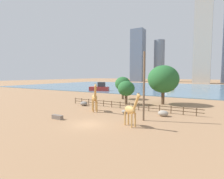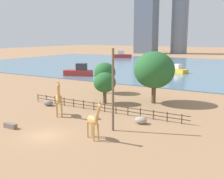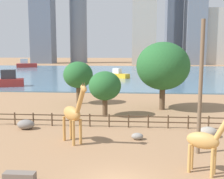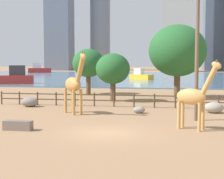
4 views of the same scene
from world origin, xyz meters
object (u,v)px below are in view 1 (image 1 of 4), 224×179
boulder_near_fence (124,112)px  tree_center_broad (123,84)px  tree_left_large (163,79)px  tree_right_tall (126,89)px  boulder_by_pole (163,113)px  boulder_small (84,104)px  boat_ferry (100,88)px  boat_tug (124,81)px  giraffe_tall (95,98)px  giraffe_companion (131,110)px  utility_pole (144,87)px  boat_sailboat (167,87)px  feeding_trough (57,117)px

boulder_near_fence → tree_center_broad: (-8.19, 15.69, 3.79)m
tree_left_large → tree_right_tall: tree_left_large is taller
boulder_by_pole → boulder_small: 16.84m
boat_ferry → boat_tug: (-21.08, 65.02, 0.13)m
giraffe_tall → boulder_by_pole: size_ratio=3.24×
giraffe_tall → giraffe_companion: 10.53m
boulder_near_fence → tree_center_broad: bearing=117.6°
boulder_near_fence → boat_tug: (-47.72, 96.87, 1.22)m
giraffe_companion → utility_pole: (0.39, 3.51, 2.73)m
giraffe_companion → boat_tug: (-51.73, 103.25, -0.60)m
tree_left_large → boulder_near_fence: bearing=-104.5°
boulder_small → utility_pole: bearing=-19.2°
tree_center_broad → boat_sailboat: bearing=84.3°
feeding_trough → tree_left_large: (10.03, 20.96, 5.24)m
boulder_small → feeding_trough: size_ratio=0.92×
boat_tug → utility_pole: bearing=-84.9°
giraffe_tall → boulder_near_fence: 5.77m
giraffe_companion → boulder_near_fence: size_ratio=4.44×
boulder_by_pole → tree_right_tall: bearing=144.2°
giraffe_tall → boat_sailboat: size_ratio=0.87×
giraffe_tall → boat_tug: size_ratio=0.56×
tree_right_tall → boulder_small: bearing=-140.1°
giraffe_tall → giraffe_companion: size_ratio=1.16×
boulder_near_fence → tree_right_tall: bearing=113.7°
feeding_trough → boat_ferry: (-19.86, 40.24, 1.06)m
tree_left_large → boat_ferry: (-29.89, 19.28, -4.18)m
giraffe_tall → boat_ferry: bearing=171.4°
giraffe_tall → boulder_small: 6.85m
utility_pole → boulder_by_pole: size_ratio=6.10×
tree_right_tall → boat_sailboat: bearing=91.2°
boulder_near_fence → feeding_trough: 10.79m
boulder_small → tree_right_tall: bearing=39.9°
giraffe_companion → utility_pole: size_ratio=0.46×
tree_right_tall → tree_left_large: bearing=32.1°
tree_center_broad → boat_tug: bearing=116.0°
giraffe_tall → tree_right_tall: size_ratio=0.99×
boulder_by_pole → tree_left_large: size_ratio=0.18×
boat_sailboat → boat_tug: size_ratio=0.64×
utility_pole → boat_tug: utility_pole is taller
utility_pole → boulder_near_fence: utility_pole is taller
giraffe_tall → boulder_near_fence: (5.20, 1.29, -2.15)m
boulder_small → tree_right_tall: size_ratio=0.32×
giraffe_tall → boulder_by_pole: bearing=60.8°
tree_center_broad → boulder_near_fence: bearing=-62.4°
utility_pole → boat_sailboat: bearing=99.2°
boulder_by_pole → utility_pole: bearing=-113.4°
tree_left_large → tree_right_tall: 8.38m
boulder_near_fence → tree_left_large: size_ratio=0.12×
tree_left_large → boat_sailboat: 40.68m
tree_left_large → boat_tug: bearing=121.2°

